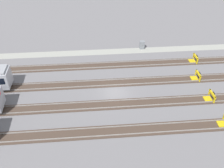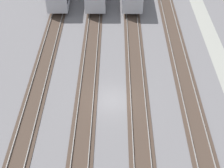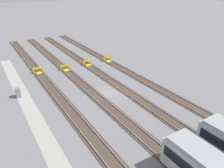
{
  "view_description": "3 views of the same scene",
  "coord_description": "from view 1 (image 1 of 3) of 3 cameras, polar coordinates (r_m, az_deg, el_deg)",
  "views": [
    {
      "loc": [
        3.05,
        30.88,
        25.72
      ],
      "look_at": [
        0.45,
        -0.0,
        1.8
      ],
      "focal_mm": 42.0,
      "sensor_mm": 36.0,
      "label": 1
    },
    {
      "loc": [
        -22.01,
        -0.22,
        22.17
      ],
      "look_at": [
        0.45,
        -0.0,
        1.8
      ],
      "focal_mm": 50.0,
      "sensor_mm": 36.0,
      "label": 2
    },
    {
      "loc": [
        27.29,
        -16.46,
        16.45
      ],
      "look_at": [
        0.45,
        -0.0,
        1.8
      ],
      "focal_mm": 35.0,
      "sensor_mm": 36.0,
      "label": 3
    }
  ],
  "objects": [
    {
      "name": "rail_track_middle",
      "position": [
        38.32,
        1.0,
        -4.41
      ],
      "size": [
        90.0,
        2.24,
        0.21
      ],
      "color": "#47382D",
      "rests_on": "ground"
    },
    {
      "name": "bumper_stop_middle_track",
      "position": [
        41.53,
        20.58,
        -2.58
      ],
      "size": [
        1.37,
        2.01,
        1.22
      ],
      "color": "gold",
      "rests_on": "ground"
    },
    {
      "name": "rail_track_nearest",
      "position": [
        46.52,
        -0.25,
        4.16
      ],
      "size": [
        90.0,
        2.23,
        0.21
      ],
      "color": "#47382D",
      "rests_on": "ground"
    },
    {
      "name": "electrical_cabinet",
      "position": [
        51.47,
        6.55,
        8.45
      ],
      "size": [
        0.9,
        0.73,
        1.6
      ],
      "color": "gray",
      "rests_on": "ground"
    },
    {
      "name": "rail_track_near_inner",
      "position": [
        42.3,
        0.32,
        0.29
      ],
      "size": [
        90.0,
        2.24,
        0.21
      ],
      "color": "#47382D",
      "rests_on": "ground"
    },
    {
      "name": "rail_track_far_inner",
      "position": [
        34.67,
        1.85,
        -10.15
      ],
      "size": [
        90.0,
        2.23,
        0.21
      ],
      "color": "#47382D",
      "rests_on": "ground"
    },
    {
      "name": "ground_plane",
      "position": [
        40.31,
        0.64,
        -1.99
      ],
      "size": [
        400.0,
        400.0,
        0.0
      ],
      "primitive_type": "plane",
      "color": "slate"
    },
    {
      "name": "bumper_stop_near_inner_track",
      "position": [
        45.12,
        17.89,
        1.63
      ],
      "size": [
        1.36,
        2.01,
        1.22
      ],
      "color": "gold",
      "rests_on": "ground"
    },
    {
      "name": "service_walkway",
      "position": [
        50.5,
        -0.68,
        7.04
      ],
      "size": [
        54.0,
        2.0,
        0.01
      ],
      "primitive_type": "cube",
      "color": "#9E9E93",
      "rests_on": "ground"
    },
    {
      "name": "bumper_stop_nearest_track",
      "position": [
        49.57,
        17.42,
        5.22
      ],
      "size": [
        1.37,
        2.01,
        1.22
      ],
      "color": "gold",
      "rests_on": "ground"
    }
  ]
}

